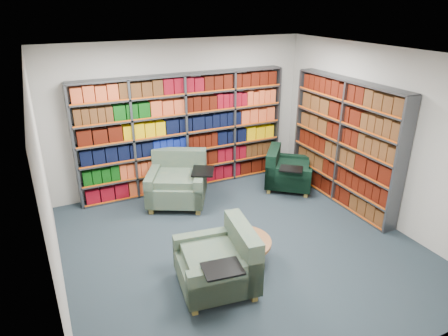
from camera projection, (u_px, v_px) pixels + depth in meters
name	position (u px, v px, depth m)	size (l,w,h in m)	color
room_shell	(243.00, 160.00, 5.49)	(5.02, 5.02, 2.82)	black
bookshelf_back	(185.00, 133.00, 7.56)	(4.00, 0.28, 2.20)	#47494F
bookshelf_right	(344.00, 143.00, 7.03)	(0.28, 2.50, 2.20)	#47494F
chair_teal_left	(178.00, 182.00, 7.26)	(1.34, 1.34, 0.90)	#092934
chair_green_right	(285.00, 172.00, 7.81)	(1.20, 1.20, 0.78)	black
chair_teal_front	(223.00, 264.00, 5.07)	(1.04, 1.15, 0.84)	#092934
coffee_table	(242.00, 245.00, 5.52)	(0.81, 0.81, 0.57)	brown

